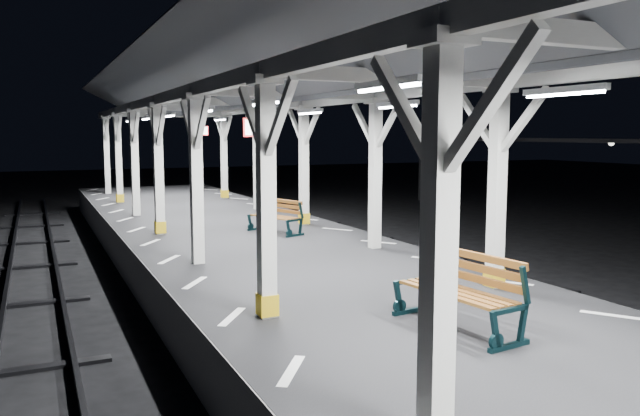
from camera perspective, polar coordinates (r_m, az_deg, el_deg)
platform at (r=8.31m, az=13.81°, el=-14.90°), size 6.00×50.00×1.00m
hazard_stripes_left at (r=6.95m, az=-2.63°, el=-14.63°), size 1.00×48.00×0.01m
hazard_stripes_right at (r=9.80m, az=25.32°, el=-8.89°), size 1.00×48.00×0.01m
canopy at (r=7.79m, az=14.74°, el=14.06°), size 5.40×49.00×4.65m
bench_mid at (r=8.43m, az=12.91°, el=-7.20°), size 0.91×1.91×1.00m
bench_far at (r=16.13m, az=-3.91°, el=-0.66°), size 1.08×1.69×0.86m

